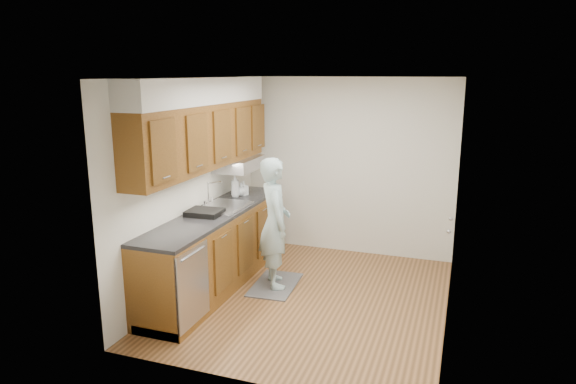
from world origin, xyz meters
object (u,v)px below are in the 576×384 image
object	(u,v)px
soap_bottle_a	(235,185)
soap_bottle_c	(241,189)
person	(275,214)
dish_rack	(205,212)
soap_bottle_b	(244,188)

from	to	relation	value
soap_bottle_a	soap_bottle_c	world-z (taller)	soap_bottle_a
person	soap_bottle_a	distance (m)	0.96
person	dish_rack	world-z (taller)	person
soap_bottle_a	soap_bottle_b	size ratio (longest dim) A/B	1.55
person	dish_rack	bearing A→B (deg)	87.93
person	soap_bottle_c	bearing A→B (deg)	17.11
soap_bottle_a	dish_rack	xyz separation A→B (m)	(0.05, -0.96, -0.12)
person	dish_rack	size ratio (longest dim) A/B	4.57
dish_rack	soap_bottle_a	bearing A→B (deg)	90.25
soap_bottle_b	dish_rack	distance (m)	1.07
person	soap_bottle_b	size ratio (longest dim) A/B	9.08
soap_bottle_c	person	bearing A→B (deg)	-41.38
person	soap_bottle_c	distance (m)	0.97
person	soap_bottle_a	size ratio (longest dim) A/B	5.88
soap_bottle_c	soap_bottle_b	bearing A→B (deg)	43.22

